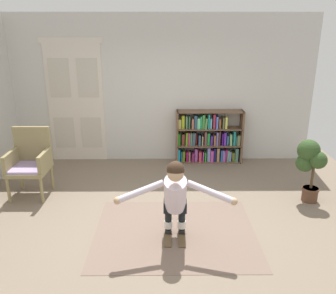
{
  "coord_description": "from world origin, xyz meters",
  "views": [
    {
      "loc": [
        0.05,
        -4.37,
        2.62
      ],
      "look_at": [
        0.09,
        0.24,
        1.05
      ],
      "focal_mm": 37.49,
      "sensor_mm": 36.0,
      "label": 1
    }
  ],
  "objects": [
    {
      "name": "bookshelf",
      "position": [
        0.91,
        2.39,
        0.48
      ],
      "size": [
        1.34,
        0.3,
        1.07
      ],
      "color": "brown",
      "rests_on": "ground"
    },
    {
      "name": "back_wall",
      "position": [
        0.0,
        2.6,
        1.45
      ],
      "size": [
        6.0,
        0.1,
        2.9
      ],
      "primitive_type": "cube",
      "color": "silver",
      "rests_on": "ground"
    },
    {
      "name": "potted_plant",
      "position": [
        2.3,
        0.68,
        0.64
      ],
      "size": [
        0.43,
        0.42,
        0.99
      ],
      "color": "brown",
      "rests_on": "ground"
    },
    {
      "name": "skis_pair",
      "position": [
        0.18,
        -0.23,
        0.02
      ],
      "size": [
        0.29,
        0.75,
        0.07
      ],
      "color": "brown",
      "rests_on": "rug"
    },
    {
      "name": "person_skier",
      "position": [
        0.17,
        -0.44,
        0.67
      ],
      "size": [
        1.44,
        0.65,
        1.08
      ],
      "color": "white",
      "rests_on": "skis_pair"
    },
    {
      "name": "ground_plane",
      "position": [
        0.0,
        0.0,
        0.0
      ],
      "size": [
        7.2,
        7.2,
        0.0
      ],
      "primitive_type": "plane",
      "color": "#786856"
    },
    {
      "name": "wicker_chair",
      "position": [
        -2.14,
        0.94,
        0.58
      ],
      "size": [
        0.6,
        0.6,
        1.1
      ],
      "color": "#8C7F54",
      "rests_on": "ground"
    },
    {
      "name": "rug",
      "position": [
        0.18,
        -0.26,
        0.0
      ],
      "size": [
        2.15,
        1.74,
        0.01
      ],
      "primitive_type": "cube",
      "color": "#766053",
      "rests_on": "ground"
    },
    {
      "name": "double_door",
      "position": [
        -1.73,
        2.54,
        1.23
      ],
      "size": [
        1.22,
        0.05,
        2.45
      ],
      "color": "beige",
      "rests_on": "ground"
    }
  ]
}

